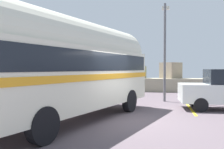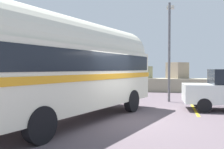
% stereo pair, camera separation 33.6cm
% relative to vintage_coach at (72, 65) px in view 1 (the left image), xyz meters
% --- Properties ---
extents(ground, '(32.00, 26.00, 0.02)m').
position_rel_vintage_coach_xyz_m(ground, '(1.98, 0.37, -2.04)').
color(ground, '#574B52').
extents(breakwater, '(31.36, 2.50, 2.42)m').
position_rel_vintage_coach_xyz_m(breakwater, '(1.79, 12.17, -1.33)').
color(breakwater, gray).
rests_on(breakwater, ground).
extents(vintage_coach, '(4.86, 8.91, 3.70)m').
position_rel_vintage_coach_xyz_m(vintage_coach, '(0.00, 0.00, 0.00)').
color(vintage_coach, black).
rests_on(vintage_coach, ground).
extents(lamp_post, '(0.44, 0.89, 5.64)m').
position_rel_vintage_coach_xyz_m(lamp_post, '(3.40, 5.97, 1.17)').
color(lamp_post, '#5B5B60').
rests_on(lamp_post, ground).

